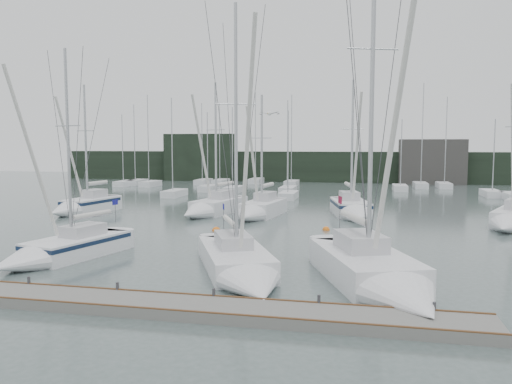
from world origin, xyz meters
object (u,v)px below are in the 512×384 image
(sailboat_near_left, at_px, (55,252))
(sailboat_mid_d, at_px, (353,210))
(sailboat_mid_a, at_px, (81,207))
(buoy_a, at_px, (216,231))
(buoy_b, at_px, (326,230))
(buoy_c, at_px, (124,231))
(sailboat_mid_e, at_px, (512,221))
(sailboat_mid_b, at_px, (209,208))
(sailboat_near_right, at_px, (382,279))
(sailboat_mid_c, at_px, (257,211))
(sailboat_near_center, at_px, (243,270))

(sailboat_near_left, height_order, sailboat_mid_d, sailboat_mid_d)
(sailboat_near_left, xyz_separation_m, sailboat_mid_a, (-8.82, 16.91, 0.12))
(sailboat_mid_a, relative_size, sailboat_mid_d, 0.98)
(buoy_a, height_order, buoy_b, buoy_a)
(buoy_c, bearing_deg, buoy_a, 13.94)
(sailboat_mid_e, height_order, buoy_a, sailboat_mid_e)
(sailboat_mid_e, bearing_deg, sailboat_mid_a, -157.19)
(sailboat_mid_b, distance_m, buoy_b, 11.95)
(sailboat_near_left, relative_size, sailboat_mid_a, 0.98)
(sailboat_near_right, bearing_deg, sailboat_mid_c, 95.38)
(buoy_c, bearing_deg, sailboat_mid_d, 33.37)
(sailboat_near_left, distance_m, sailboat_mid_d, 24.82)
(sailboat_near_center, bearing_deg, sailboat_mid_d, 53.64)
(sailboat_mid_b, bearing_deg, buoy_b, -14.95)
(sailboat_mid_b, xyz_separation_m, buoy_c, (-3.47, -9.16, -0.60))
(buoy_b, bearing_deg, sailboat_mid_a, 169.72)
(sailboat_mid_a, bearing_deg, sailboat_near_center, -33.95)
(sailboat_mid_b, bearing_deg, sailboat_near_right, -43.17)
(sailboat_near_left, distance_m, buoy_c, 9.36)
(sailboat_mid_c, bearing_deg, buoy_c, -125.05)
(sailboat_mid_a, distance_m, sailboat_mid_c, 15.99)
(sailboat_mid_b, xyz_separation_m, sailboat_mid_c, (4.44, -0.66, 0.00))
(sailboat_near_left, distance_m, buoy_b, 18.52)
(sailboat_mid_b, height_order, buoy_c, sailboat_mid_b)
(sailboat_near_left, bearing_deg, sailboat_mid_a, 131.58)
(sailboat_mid_e, height_order, buoy_b, sailboat_mid_e)
(sailboat_mid_b, height_order, sailboat_mid_c, sailboat_mid_b)
(sailboat_mid_b, bearing_deg, buoy_c, -97.97)
(sailboat_mid_a, height_order, sailboat_mid_c, sailboat_mid_a)
(sailboat_near_left, distance_m, sailboat_near_center, 10.65)
(sailboat_near_right, height_order, buoy_b, sailboat_near_right)
(sailboat_near_center, bearing_deg, sailboat_mid_a, 112.19)
(buoy_a, xyz_separation_m, buoy_b, (7.68, 2.02, 0.00))
(sailboat_mid_e, bearing_deg, sailboat_mid_c, -160.78)
(sailboat_mid_a, xyz_separation_m, sailboat_mid_b, (11.52, 1.55, -0.05))
(sailboat_near_left, distance_m, sailboat_mid_c, 19.19)
(sailboat_near_left, bearing_deg, sailboat_mid_c, 82.20)
(sailboat_near_left, distance_m, buoy_a, 12.25)
(sailboat_near_left, distance_m, sailboat_mid_b, 18.67)
(sailboat_near_center, xyz_separation_m, sailboat_mid_e, (15.96, 17.65, 0.11))
(sailboat_mid_b, bearing_deg, buoy_a, -56.35)
(sailboat_mid_a, bearing_deg, buoy_b, -0.78)
(sailboat_near_center, relative_size, sailboat_mid_d, 1.10)
(sailboat_mid_e, relative_size, buoy_c, 22.65)
(sailboat_near_right, bearing_deg, sailboat_near_center, 152.78)
(sailboat_near_center, height_order, sailboat_near_right, sailboat_near_right)
(buoy_a, bearing_deg, sailboat_mid_b, 110.85)
(sailboat_near_right, height_order, sailboat_mid_c, sailboat_near_right)
(sailboat_near_right, height_order, buoy_c, sailboat_near_right)
(sailboat_near_center, height_order, buoy_b, sailboat_near_center)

